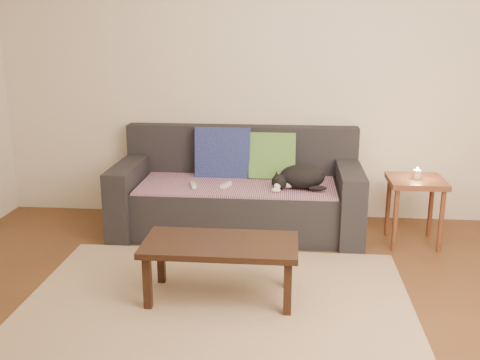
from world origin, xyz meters
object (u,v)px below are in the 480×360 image
object	(u,v)px
wii_remote_b	(226,185)
coffee_table	(220,249)
sofa	(238,195)
wii_remote_a	(193,185)
cat	(300,177)
side_table	(416,190)

from	to	relation	value
wii_remote_b	coffee_table	size ratio (longest dim) A/B	0.15
sofa	wii_remote_b	world-z (taller)	sofa
sofa	wii_remote_b	size ratio (longest dim) A/B	14.00
wii_remote_a	coffee_table	bearing A→B (deg)	-177.92
cat	side_table	distance (m)	0.94
wii_remote_b	side_table	xyz separation A→B (m)	(1.55, -0.01, 0.00)
wii_remote_b	wii_remote_a	bearing A→B (deg)	116.06
wii_remote_a	wii_remote_b	xyz separation A→B (m)	(0.27, 0.03, 0.00)
wii_remote_b	coffee_table	xyz separation A→B (m)	(0.10, -1.14, -0.11)
wii_remote_b	side_table	world-z (taller)	side_table
sofa	wii_remote_a	xyz separation A→B (m)	(-0.36, -0.23, 0.15)
sofa	wii_remote_b	bearing A→B (deg)	-113.01
cat	wii_remote_b	xyz separation A→B (m)	(-0.62, -0.02, -0.08)
sofa	wii_remote_a	bearing A→B (deg)	-147.58
cat	coffee_table	xyz separation A→B (m)	(-0.52, -1.16, -0.19)
cat	wii_remote_a	bearing A→B (deg)	-165.58
sofa	coffee_table	distance (m)	1.34
cat	coffee_table	size ratio (longest dim) A/B	0.48
sofa	side_table	distance (m)	1.49
side_table	coffee_table	size ratio (longest dim) A/B	0.56
cat	wii_remote_b	size ratio (longest dim) A/B	3.17
wii_remote_a	wii_remote_b	world-z (taller)	same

